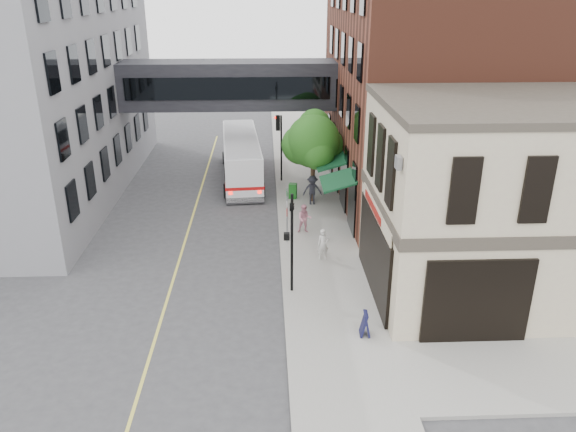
{
  "coord_description": "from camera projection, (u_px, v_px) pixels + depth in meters",
  "views": [
    {
      "loc": [
        -0.65,
        -19.52,
        12.55
      ],
      "look_at": [
        0.27,
        2.88,
        3.32
      ],
      "focal_mm": 35.0,
      "sensor_mm": 36.0,
      "label": 1
    }
  ],
  "objects": [
    {
      "name": "pedestrian_b",
      "position": [
        304.0,
        219.0,
        30.13
      ],
      "size": [
        0.78,
        0.62,
        1.58
      ],
      "primitive_type": "imported",
      "rotation": [
        0.0,
        0.0,
        -0.03
      ],
      "color": "pink",
      "rests_on": "sidewalk_main"
    },
    {
      "name": "pedestrian_c",
      "position": [
        312.0,
        190.0,
        33.99
      ],
      "size": [
        1.21,
        0.74,
        1.82
      ],
      "primitive_type": "imported",
      "rotation": [
        0.0,
        0.0,
        0.05
      ],
      "color": "#212229",
      "rests_on": "sidewalk_main"
    },
    {
      "name": "lane_marking",
      "position": [
        190.0,
        224.0,
        31.88
      ],
      "size": [
        0.12,
        40.0,
        0.01
      ],
      "primitive_type": "cube",
      "color": "#D8CC4C",
      "rests_on": "ground"
    },
    {
      "name": "street_tree",
      "position": [
        313.0,
        141.0,
        33.64
      ],
      "size": [
        3.8,
        3.2,
        5.6
      ],
      "color": "#382619",
      "rests_on": "sidewalk_main"
    },
    {
      "name": "ground",
      "position": [
        284.0,
        318.0,
        22.83
      ],
      "size": [
        120.0,
        120.0,
        0.0
      ],
      "primitive_type": "plane",
      "color": "#38383A",
      "rests_on": "ground"
    },
    {
      "name": "brick_building",
      "position": [
        438.0,
        83.0,
        34.4
      ],
      "size": [
        13.76,
        18.0,
        14.0
      ],
      "color": "#5B2A1C",
      "rests_on": "ground"
    },
    {
      "name": "skyway_bridge",
      "position": [
        229.0,
        85.0,
        36.87
      ],
      "size": [
        14.0,
        3.18,
        3.0
      ],
      "color": "black",
      "rests_on": "ground"
    },
    {
      "name": "traffic_signal_near",
      "position": [
        291.0,
        231.0,
        23.56
      ],
      "size": [
        0.44,
        0.22,
        4.6
      ],
      "color": "black",
      "rests_on": "sidewalk_main"
    },
    {
      "name": "traffic_signal_far",
      "position": [
        279.0,
        135.0,
        37.28
      ],
      "size": [
        0.53,
        0.28,
        4.5
      ],
      "color": "black",
      "rests_on": "sidewalk_main"
    },
    {
      "name": "newspaper_box",
      "position": [
        293.0,
        191.0,
        35.1
      ],
      "size": [
        0.56,
        0.52,
        0.96
      ],
      "primitive_type": "cube",
      "rotation": [
        0.0,
        0.0,
        -0.21
      ],
      "color": "#135716",
      "rests_on": "sidewalk_main"
    },
    {
      "name": "pedestrian_a",
      "position": [
        323.0,
        244.0,
        27.2
      ],
      "size": [
        0.61,
        0.45,
        1.53
      ],
      "primitive_type": "imported",
      "rotation": [
        0.0,
        0.0,
        0.15
      ],
      "color": "beige",
      "rests_on": "sidewalk_main"
    },
    {
      "name": "sidewalk_main",
      "position": [
        308.0,
        196.0,
        35.81
      ],
      "size": [
        4.0,
        60.0,
        0.15
      ],
      "primitive_type": "cube",
      "color": "gray",
      "rests_on": "ground"
    },
    {
      "name": "street_sign_pole",
      "position": [
        287.0,
        210.0,
        28.58
      ],
      "size": [
        0.08,
        0.75,
        3.0
      ],
      "color": "gray",
      "rests_on": "sidewalk_main"
    },
    {
      "name": "corner_building",
      "position": [
        497.0,
        201.0,
        23.42
      ],
      "size": [
        10.19,
        8.12,
        8.45
      ],
      "color": "#C4BB96",
      "rests_on": "ground"
    },
    {
      "name": "sandwich_board",
      "position": [
        365.0,
        324.0,
        21.32
      ],
      "size": [
        0.38,
        0.56,
        0.96
      ],
      "primitive_type": "cube",
      "rotation": [
        0.0,
        0.0,
        -0.06
      ],
      "color": "black",
      "rests_on": "sidewalk_main"
    },
    {
      "name": "bus",
      "position": [
        241.0,
        156.0,
        38.84
      ],
      "size": [
        3.23,
        10.89,
        2.89
      ],
      "color": "white",
      "rests_on": "ground"
    }
  ]
}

